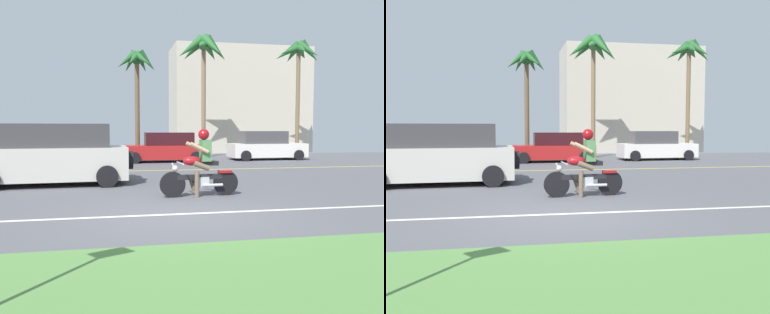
# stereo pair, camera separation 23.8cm
# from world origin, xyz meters

# --- Properties ---
(ground) EXTENTS (56.00, 30.00, 0.04)m
(ground) POSITION_xyz_m (0.00, 3.00, -0.02)
(ground) COLOR #545459
(grass_median) EXTENTS (56.00, 3.80, 0.06)m
(grass_median) POSITION_xyz_m (0.00, -4.10, 0.03)
(grass_median) COLOR #548442
(grass_median) RESTS_ON ground
(lane_line_near) EXTENTS (50.40, 0.12, 0.01)m
(lane_line_near) POSITION_xyz_m (0.00, 0.03, 0.00)
(lane_line_near) COLOR silver
(lane_line_near) RESTS_ON ground
(lane_line_far) EXTENTS (50.40, 0.12, 0.01)m
(lane_line_far) POSITION_xyz_m (0.00, 8.44, 0.00)
(lane_line_far) COLOR yellow
(lane_line_far) RESTS_ON ground
(motorcyclist) EXTENTS (2.04, 0.67, 1.70)m
(motorcyclist) POSITION_xyz_m (0.78, 2.04, 0.72)
(motorcyclist) COLOR black
(motorcyclist) RESTS_ON ground
(suv_nearby) EXTENTS (4.69, 2.29, 1.86)m
(suv_nearby) POSITION_xyz_m (-3.16, 4.96, 0.90)
(suv_nearby) COLOR beige
(suv_nearby) RESTS_ON ground
(parked_car_1) EXTENTS (4.44, 1.93, 1.51)m
(parked_car_1) POSITION_xyz_m (-4.18, 11.57, 0.71)
(parked_car_1) COLOR #AD1E1E
(parked_car_1) RESTS_ON ground
(parked_car_2) EXTENTS (4.22, 1.84, 1.51)m
(parked_car_2) POSITION_xyz_m (1.22, 12.64, 0.71)
(parked_car_2) COLOR #AD1E1E
(parked_car_2) RESTS_ON ground
(parked_car_3) EXTENTS (4.20, 1.83, 1.58)m
(parked_car_3) POSITION_xyz_m (6.87, 13.07, 0.73)
(parked_car_3) COLOR white
(parked_car_3) RESTS_ON ground
(palm_tree_0) EXTENTS (2.92, 3.00, 7.09)m
(palm_tree_0) POSITION_xyz_m (9.66, 15.00, 6.05)
(palm_tree_0) COLOR brown
(palm_tree_0) RESTS_ON ground
(palm_tree_1) EXTENTS (3.32, 3.19, 7.24)m
(palm_tree_1) POSITION_xyz_m (3.86, 15.34, 6.14)
(palm_tree_1) COLOR #846B4C
(palm_tree_1) RESTS_ON ground
(palm_tree_2) EXTENTS (2.41, 2.38, 6.07)m
(palm_tree_2) POSITION_xyz_m (-0.07, 14.63, 5.02)
(palm_tree_2) COLOR brown
(palm_tree_2) RESTS_ON ground
(motorcyclist_distant) EXTENTS (0.83, 1.47, 1.35)m
(motorcyclist_distant) POSITION_xyz_m (-4.40, 9.10, 0.57)
(motorcyclist_distant) COLOR black
(motorcyclist_distant) RESTS_ON ground
(building_far) EXTENTS (10.00, 4.00, 7.59)m
(building_far) POSITION_xyz_m (7.81, 21.00, 3.79)
(building_far) COLOR beige
(building_far) RESTS_ON ground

